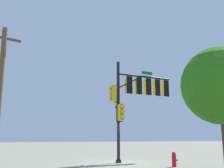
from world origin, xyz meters
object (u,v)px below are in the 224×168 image
signal_pole_assembly (136,94)px  fire_hydrant (174,159)px  utility_pole (0,93)px  tree_near (221,85)px

signal_pole_assembly → fire_hydrant: 5.34m
signal_pole_assembly → utility_pole: 8.87m
utility_pole → fire_hydrant: utility_pole is taller
utility_pole → fire_hydrant: 10.26m
fire_hydrant → tree_near: 5.19m
utility_pole → fire_hydrant: bearing=-5.3°
signal_pole_assembly → tree_near: bearing=-76.1°
utility_pole → signal_pole_assembly: bearing=14.9°
signal_pole_assembly → fire_hydrant: size_ratio=8.16×
fire_hydrant → tree_near: size_ratio=0.14×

